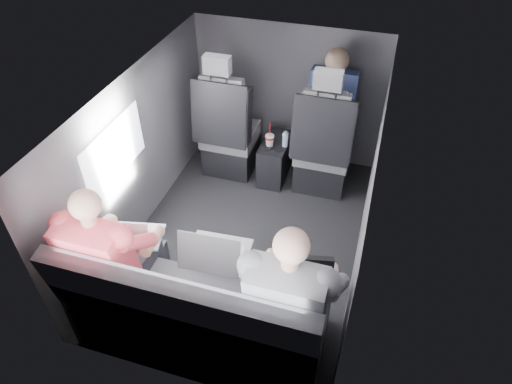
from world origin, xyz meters
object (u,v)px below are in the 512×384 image
(laptop_white, at_px, (133,237))
(passenger_front_right, at_px, (332,103))
(front_seat_right, at_px, (323,152))
(center_console, at_px, (275,159))
(laptop_silver, at_px, (216,252))
(laptop_black, at_px, (305,272))
(rear_bench, at_px, (195,319))
(passenger_rear_right, at_px, (291,296))
(soda_cup, at_px, (270,140))
(passenger_rear_left, at_px, (114,254))
(front_seat_left, at_px, (228,136))
(water_bottle, at_px, (285,139))

(laptop_white, relative_size, passenger_front_right, 0.44)
(front_seat_right, distance_m, center_console, 0.49)
(laptop_silver, relative_size, laptop_black, 1.04)
(front_seat_right, height_order, laptop_white, front_seat_right)
(center_console, distance_m, rear_bench, 1.94)
(laptop_white, bearing_deg, passenger_rear_right, -8.72)
(soda_cup, xyz_separation_m, passenger_rear_left, (-0.53, -1.76, 0.17))
(front_seat_left, height_order, passenger_rear_right, front_seat_left)
(center_console, relative_size, water_bottle, 3.13)
(rear_bench, height_order, laptop_white, rear_bench)
(center_console, relative_size, laptop_black, 1.23)
(passenger_rear_left, relative_size, passenger_rear_right, 0.97)
(laptop_white, bearing_deg, soda_cup, 73.08)
(front_seat_left, bearing_deg, soda_cup, -6.26)
(front_seat_right, xyz_separation_m, soda_cup, (-0.49, -0.05, 0.06))
(water_bottle, relative_size, laptop_white, 0.42)
(rear_bench, xyz_separation_m, laptop_white, (-0.52, 0.26, 0.32))
(water_bottle, relative_size, laptop_silver, 0.38)
(laptop_black, bearing_deg, front_seat_right, 95.92)
(passenger_rear_left, bearing_deg, center_console, 73.09)
(laptop_black, distance_m, passenger_front_right, 1.88)
(laptop_silver, bearing_deg, soda_cup, 92.93)
(rear_bench, bearing_deg, passenger_rear_right, 9.30)
(soda_cup, distance_m, passenger_rear_left, 1.85)
(laptop_white, bearing_deg, rear_bench, -26.85)
(water_bottle, bearing_deg, laptop_silver, -91.97)
(laptop_silver, relative_size, passenger_rear_right, 0.32)
(water_bottle, bearing_deg, front_seat_left, 179.56)
(front_seat_left, xyz_separation_m, laptop_black, (1.07, -1.61, 0.23))
(front_seat_right, bearing_deg, laptop_black, -84.08)
(rear_bench, distance_m, laptop_white, 0.67)
(laptop_black, relative_size, passenger_rear_right, 0.31)
(water_bottle, height_order, passenger_front_right, passenger_front_right)
(center_console, bearing_deg, rear_bench, -90.00)
(laptop_silver, distance_m, passenger_front_right, 1.91)
(center_console, xyz_separation_m, laptop_black, (0.62, -1.65, 0.43))
(passenger_rear_left, bearing_deg, front_seat_right, 60.76)
(front_seat_left, relative_size, laptop_black, 3.24)
(front_seat_right, distance_m, soda_cup, 0.49)
(laptop_white, distance_m, passenger_front_right, 2.13)
(front_seat_left, distance_m, laptop_white, 1.66)
(front_seat_left, distance_m, passenger_front_right, 1.00)
(soda_cup, bearing_deg, passenger_rear_right, -70.80)
(water_bottle, bearing_deg, laptop_black, -72.13)
(front_seat_left, distance_m, soda_cup, 0.42)
(center_console, bearing_deg, laptop_black, -69.47)
(passenger_rear_right, bearing_deg, passenger_rear_left, 179.97)
(water_bottle, height_order, passenger_rear_right, passenger_rear_right)
(front_seat_left, bearing_deg, laptop_black, -56.42)
(passenger_front_right, bearing_deg, front_seat_left, -163.99)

